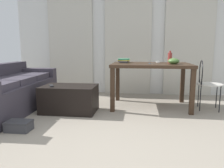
% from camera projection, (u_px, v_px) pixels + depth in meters
% --- Properties ---
extents(ground_plane, '(7.20, 7.20, 0.00)m').
position_uv_depth(ground_plane, '(120.00, 118.00, 3.20)').
color(ground_plane, gray).
extents(wall_back, '(5.17, 0.10, 2.43)m').
position_uv_depth(wall_back, '(128.00, 40.00, 4.86)').
color(wall_back, silver).
rests_on(wall_back, ground).
extents(curtains, '(3.68, 0.03, 2.19)m').
position_uv_depth(curtains, '(128.00, 45.00, 4.80)').
color(curtains, beige).
rests_on(curtains, ground).
extents(couch, '(0.90, 2.08, 0.76)m').
position_uv_depth(couch, '(8.00, 92.00, 3.52)').
color(couch, '#38333D').
rests_on(couch, ground).
extents(coffee_table, '(0.86, 0.55, 0.43)m').
position_uv_depth(coffee_table, '(70.00, 99.00, 3.48)').
color(coffee_table, black).
rests_on(coffee_table, ground).
extents(craft_table, '(1.34, 0.90, 0.76)m').
position_uv_depth(craft_table, '(151.00, 69.00, 3.72)').
color(craft_table, '#382619').
rests_on(craft_table, ground).
extents(wire_chair, '(0.42, 0.44, 0.83)m').
position_uv_depth(wire_chair, '(205.00, 80.00, 3.58)').
color(wire_chair, silver).
rests_on(wire_chair, ground).
extents(bottle_near, '(0.07, 0.07, 0.22)m').
position_uv_depth(bottle_near, '(170.00, 58.00, 3.73)').
color(bottle_near, '#99332D').
rests_on(bottle_near, craft_table).
extents(bowl, '(0.18, 0.18, 0.10)m').
position_uv_depth(bowl, '(174.00, 61.00, 3.52)').
color(bowl, '#477033').
rests_on(bowl, craft_table).
extents(book_stack, '(0.22, 0.30, 0.07)m').
position_uv_depth(book_stack, '(124.00, 61.00, 3.92)').
color(book_stack, '#4C4C51').
rests_on(book_stack, craft_table).
extents(tv_remote_on_table, '(0.06, 0.16, 0.02)m').
position_uv_depth(tv_remote_on_table, '(158.00, 62.00, 3.91)').
color(tv_remote_on_table, '#B7B7B2').
rests_on(tv_remote_on_table, craft_table).
extents(scissors, '(0.11, 0.09, 0.00)m').
position_uv_depth(scissors, '(151.00, 63.00, 3.69)').
color(scissors, '#9EA0A5').
rests_on(scissors, craft_table).
extents(tv_remote_primary, '(0.13, 0.17, 0.02)m').
position_uv_depth(tv_remote_primary, '(51.00, 86.00, 3.39)').
color(tv_remote_primary, '#232326').
rests_on(tv_remote_primary, coffee_table).
extents(shoebox, '(0.31, 0.20, 0.13)m').
position_uv_depth(shoebox, '(19.00, 126.00, 2.67)').
color(shoebox, '#38383D').
rests_on(shoebox, ground).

